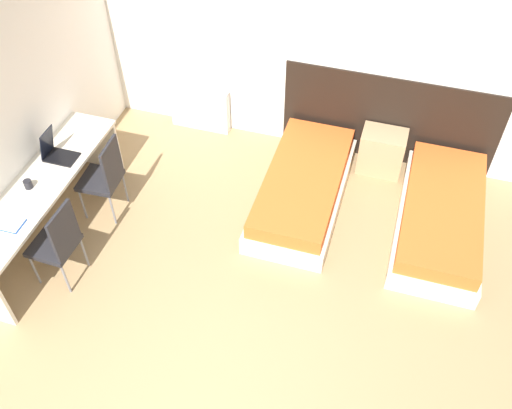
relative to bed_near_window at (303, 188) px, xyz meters
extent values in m
cube|color=white|center=(-0.32, 1.03, 1.16)|extent=(5.72, 0.05, 2.70)
cube|color=white|center=(-2.71, -0.92, 1.16)|extent=(0.05, 4.84, 2.70)
cube|color=black|center=(0.75, 0.99, 0.37)|extent=(2.47, 0.03, 1.13)
cube|color=beige|center=(0.00, 0.00, -0.08)|extent=(0.87, 1.91, 0.22)
cube|color=#E05B23|center=(0.00, 0.00, 0.12)|extent=(0.79, 1.83, 0.18)
cube|color=beige|center=(1.50, 0.00, -0.08)|extent=(0.87, 1.91, 0.22)
cube|color=#E05B23|center=(1.50, 0.00, 0.12)|extent=(0.79, 1.83, 0.18)
cube|color=tan|center=(0.75, 0.78, 0.07)|extent=(0.51, 0.36, 0.54)
cube|color=silver|center=(-1.56, 0.91, 0.10)|extent=(0.75, 0.12, 0.59)
cube|color=beige|center=(-2.41, -1.24, 0.51)|extent=(0.54, 2.28, 0.04)
cube|color=beige|center=(-2.41, -0.12, 0.15)|extent=(0.49, 0.04, 0.69)
cube|color=#232328|center=(-2.04, -0.78, 0.26)|extent=(0.43, 0.43, 0.05)
cube|color=#232328|center=(-1.85, -0.76, 0.53)|extent=(0.05, 0.37, 0.50)
cylinder|color=slate|center=(-2.21, -0.96, 0.02)|extent=(0.02, 0.02, 0.43)
cylinder|color=slate|center=(-2.23, -0.61, 0.02)|extent=(0.02, 0.02, 0.43)
cylinder|color=slate|center=(-1.86, -0.94, 0.02)|extent=(0.02, 0.02, 0.43)
cylinder|color=slate|center=(-1.88, -0.59, 0.02)|extent=(0.02, 0.02, 0.43)
cube|color=#232328|center=(-2.04, -1.71, 0.26)|extent=(0.42, 0.42, 0.05)
cube|color=#232328|center=(-1.85, -1.72, 0.53)|extent=(0.04, 0.37, 0.50)
cylinder|color=slate|center=(-2.22, -1.88, 0.02)|extent=(0.02, 0.02, 0.43)
cylinder|color=slate|center=(-2.21, -1.53, 0.02)|extent=(0.02, 0.02, 0.43)
cylinder|color=slate|center=(-1.87, -1.89, 0.02)|extent=(0.02, 0.02, 0.43)
cylinder|color=slate|center=(-1.86, -1.54, 0.02)|extent=(0.02, 0.02, 0.43)
cube|color=black|center=(-2.39, -0.83, 0.54)|extent=(0.32, 0.23, 0.02)
cube|color=black|center=(-2.51, -0.83, 0.71)|extent=(0.08, 0.23, 0.32)
cube|color=#1E4793|center=(-2.40, -1.79, 0.54)|extent=(0.30, 0.19, 0.01)
cube|color=white|center=(-2.40, -1.79, 0.55)|extent=(0.28, 0.18, 0.01)
cylinder|color=black|center=(-2.47, -1.31, 0.58)|extent=(0.08, 0.08, 0.09)
camera|label=1|loc=(0.82, -4.47, 4.45)|focal=40.00mm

